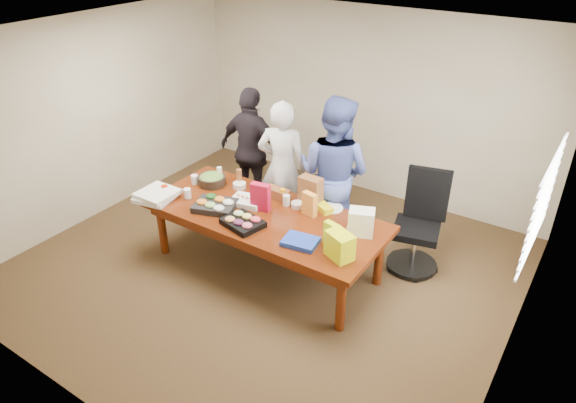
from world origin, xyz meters
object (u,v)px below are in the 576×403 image
Objects in this scene: office_chair at (417,226)px; salad_bowl at (212,180)px; person_right at (334,174)px; sheet_cake at (247,201)px; conference_table at (266,241)px; person_center at (282,168)px.

office_chair reaches higher than salad_bowl.
person_right is 1.11m from sheet_cake.
person_right is 1.53m from salad_bowl.
salad_bowl is (-0.98, 0.22, 0.43)m from conference_table.
office_chair is at bearing 15.38° from sheet_cake.
sheet_cake is 0.69m from salad_bowl.
salad_bowl reaches higher than sheet_cake.
sheet_cake is at bearing 74.17° from person_center.
person_center is at bearing 44.17° from salad_bowl.
person_right is at bearing 26.99° from salad_bowl.
conference_table is at bearing 94.00° from person_center.
salad_bowl is at bearing -176.65° from office_chair.
person_center is 0.79m from sheet_cake.
office_chair is 3.41× the size of salad_bowl.
person_right is 5.28× the size of sheet_cake.
person_center reaches higher than sheet_cake.
office_chair is at bearing 166.00° from person_center.
office_chair is 2.57m from salad_bowl.
sheet_cake is (-0.31, 0.07, 0.41)m from conference_table.
office_chair is 2.00m from sheet_cake.
person_center is 5.18× the size of salad_bowl.
person_center is 0.91m from salad_bowl.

